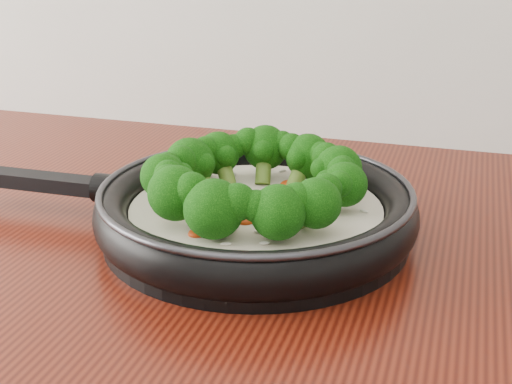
% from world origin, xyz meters
% --- Properties ---
extents(skillet, '(0.52, 0.34, 0.10)m').
position_xyz_m(skillet, '(-0.11, 1.11, 0.94)').
color(skillet, black).
rests_on(skillet, counter).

